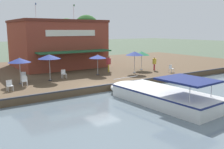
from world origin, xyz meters
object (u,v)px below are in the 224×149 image
at_px(patio_umbrella_by_entrance, 142,53).
at_px(cafe_chair_far_corner_seat, 10,85).
at_px(cafe_chair_back_row_seat, 171,68).
at_px(person_mid_patio, 154,62).
at_px(patio_umbrella_mid_patio_left, 135,53).
at_px(patio_umbrella_near_quay_edge, 49,57).
at_px(motorboat_far_downstream, 156,94).
at_px(tree_downstream_bank, 67,30).
at_px(patio_umbrella_far_corner, 19,60).
at_px(cafe_chair_mid_patio, 64,73).
at_px(patio_umbrella_back_row, 98,57).
at_px(waterfront_restaurant, 57,43).
at_px(person_near_entrance, 109,62).
at_px(cafe_chair_beside_entrance, 24,76).
at_px(cafe_chair_under_first_umbrella, 24,81).
at_px(tree_upstream_bank, 86,29).

height_order(patio_umbrella_by_entrance, cafe_chair_far_corner_seat, patio_umbrella_by_entrance).
relative_size(cafe_chair_back_row_seat, person_mid_patio, 0.53).
height_order(patio_umbrella_by_entrance, patio_umbrella_mid_patio_left, patio_umbrella_mid_patio_left).
height_order(patio_umbrella_near_quay_edge, cafe_chair_back_row_seat, patio_umbrella_near_quay_edge).
height_order(motorboat_far_downstream, tree_downstream_bank, tree_downstream_bank).
xyz_separation_m(patio_umbrella_far_corner, cafe_chair_mid_patio, (-0.39, 4.25, -1.63)).
relative_size(patio_umbrella_by_entrance, motorboat_far_downstream, 0.24).
distance_m(patio_umbrella_by_entrance, patio_umbrella_back_row, 6.12).
height_order(cafe_chair_back_row_seat, cafe_chair_mid_patio, same).
bearing_deg(cafe_chair_far_corner_seat, waterfront_restaurant, 143.02).
bearing_deg(person_near_entrance, patio_umbrella_by_entrance, 76.72).
relative_size(patio_umbrella_far_corner, patio_umbrella_back_row, 1.08).
distance_m(patio_umbrella_far_corner, patio_umbrella_mid_patio_left, 12.05).
distance_m(patio_umbrella_mid_patio_left, patio_umbrella_near_quay_edge, 9.36).
relative_size(cafe_chair_mid_patio, tree_downstream_bank, 0.13).
bearing_deg(patio_umbrella_back_row, motorboat_far_downstream, -3.51).
height_order(patio_umbrella_mid_patio_left, patio_umbrella_near_quay_edge, patio_umbrella_near_quay_edge).
distance_m(cafe_chair_back_row_seat, cafe_chair_far_corner_seat, 17.14).
height_order(patio_umbrella_back_row, cafe_chair_beside_entrance, patio_umbrella_back_row).
xyz_separation_m(person_near_entrance, tree_downstream_bank, (-11.92, 0.22, 3.54)).
relative_size(patio_umbrella_by_entrance, person_mid_patio, 1.42).
distance_m(cafe_chair_mid_patio, person_near_entrance, 5.85).
bearing_deg(patio_umbrella_mid_patio_left, patio_umbrella_far_corner, -95.57).
height_order(cafe_chair_mid_patio, cafe_chair_under_first_umbrella, same).
height_order(waterfront_restaurant, patio_umbrella_far_corner, waterfront_restaurant).
bearing_deg(cafe_chair_mid_patio, cafe_chair_back_row_seat, 72.72).
xyz_separation_m(patio_umbrella_by_entrance, person_near_entrance, (-0.96, -4.08, -0.84)).
height_order(cafe_chair_under_first_umbrella, tree_upstream_bank, tree_upstream_bank).
height_order(patio_umbrella_back_row, cafe_chair_far_corner_seat, patio_umbrella_back_row).
bearing_deg(patio_umbrella_back_row, waterfront_restaurant, -173.76).
distance_m(cafe_chair_far_corner_seat, tree_downstream_bank, 19.64).
height_order(patio_umbrella_far_corner, person_near_entrance, patio_umbrella_far_corner).
bearing_deg(cafe_chair_far_corner_seat, cafe_chair_back_row_seat, 86.97).
relative_size(patio_umbrella_mid_patio_left, motorboat_far_downstream, 0.26).
bearing_deg(patio_umbrella_mid_patio_left, waterfront_restaurant, -153.62).
bearing_deg(cafe_chair_beside_entrance, cafe_chair_mid_patio, 79.58).
distance_m(patio_umbrella_near_quay_edge, person_mid_patio, 12.59).
height_order(patio_umbrella_by_entrance, person_near_entrance, patio_umbrella_by_entrance).
height_order(cafe_chair_beside_entrance, motorboat_far_downstream, motorboat_far_downstream).
bearing_deg(cafe_chair_under_first_umbrella, patio_umbrella_by_entrance, 94.77).
distance_m(patio_umbrella_back_row, person_mid_patio, 7.36).
bearing_deg(cafe_chair_far_corner_seat, cafe_chair_mid_patio, 115.15).
bearing_deg(patio_umbrella_near_quay_edge, patio_umbrella_back_row, 90.45).
xyz_separation_m(patio_umbrella_far_corner, patio_umbrella_near_quay_edge, (0.01, 2.71, 0.16)).
bearing_deg(cafe_chair_beside_entrance, person_near_entrance, 89.92).
bearing_deg(person_mid_patio, cafe_chair_beside_entrance, -97.97).
bearing_deg(cafe_chair_far_corner_seat, patio_umbrella_far_corner, 148.14).
xyz_separation_m(patio_umbrella_by_entrance, motorboat_far_downstream, (9.52, -6.70, -1.96)).
bearing_deg(cafe_chair_back_row_seat, person_mid_patio, -167.03).
bearing_deg(waterfront_restaurant, tree_downstream_bank, 141.50).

